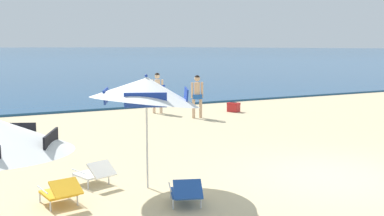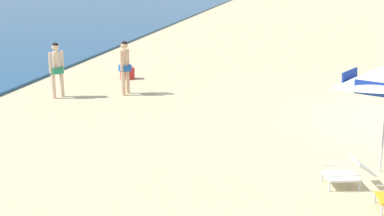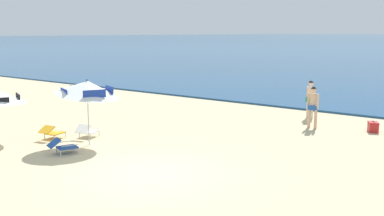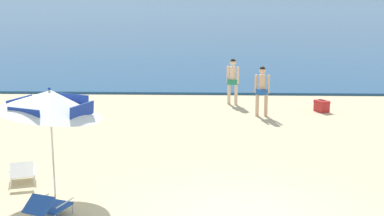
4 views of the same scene
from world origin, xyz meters
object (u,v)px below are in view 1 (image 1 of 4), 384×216
(beach_umbrella_striped_main, at_px, (146,90))
(lounge_chair_under_umbrella, at_px, (95,173))
(person_standing_beside, at_px, (157,90))
(cooler_box, at_px, (234,107))
(person_standing_near_shore, at_px, (197,93))
(lounge_chair_facing_sea, at_px, (186,191))
(lounge_chair_beside_umbrella, at_px, (61,191))

(beach_umbrella_striped_main, xyz_separation_m, lounge_chair_under_umbrella, (-0.90, 0.65, -1.72))
(person_standing_beside, height_order, cooler_box, person_standing_beside)
(person_standing_near_shore, relative_size, cooler_box, 2.84)
(cooler_box, bearing_deg, person_standing_near_shore, -160.83)
(lounge_chair_facing_sea, bearing_deg, beach_umbrella_striped_main, 100.47)
(cooler_box, bearing_deg, lounge_chair_facing_sea, -126.50)
(person_standing_near_shore, height_order, cooler_box, person_standing_near_shore)
(lounge_chair_facing_sea, bearing_deg, cooler_box, 53.50)
(lounge_chair_under_umbrella, relative_size, lounge_chair_facing_sea, 0.99)
(lounge_chair_beside_umbrella, bearing_deg, person_standing_beside, 58.38)
(lounge_chair_beside_umbrella, xyz_separation_m, person_standing_beside, (5.85, 9.51, 0.72))
(beach_umbrella_striped_main, distance_m, lounge_chair_under_umbrella, 2.05)
(lounge_chair_beside_umbrella, xyz_separation_m, cooler_box, (8.95, 8.39, -0.07))
(lounge_chair_under_umbrella, bearing_deg, lounge_chair_facing_sea, -59.44)
(lounge_chair_facing_sea, xyz_separation_m, person_standing_near_shore, (4.77, 8.64, 0.72))
(lounge_chair_facing_sea, bearing_deg, lounge_chair_under_umbrella, 120.56)
(lounge_chair_under_umbrella, bearing_deg, person_standing_near_shore, 48.66)
(lounge_chair_beside_umbrella, distance_m, cooler_box, 12.27)
(beach_umbrella_striped_main, xyz_separation_m, person_standing_near_shore, (5.01, 7.37, -1.00))
(lounge_chair_under_umbrella, height_order, lounge_chair_beside_umbrella, lounge_chair_under_umbrella)
(lounge_chair_facing_sea, xyz_separation_m, cooler_box, (6.96, 9.40, -0.07))
(lounge_chair_beside_umbrella, bearing_deg, lounge_chair_facing_sea, -27.05)
(beach_umbrella_striped_main, relative_size, lounge_chair_facing_sea, 2.66)
(lounge_chair_facing_sea, height_order, person_standing_near_shore, person_standing_near_shore)
(lounge_chair_beside_umbrella, distance_m, person_standing_near_shore, 10.22)
(beach_umbrella_striped_main, bearing_deg, person_standing_near_shore, 55.79)
(beach_umbrella_striped_main, distance_m, cooler_box, 11.00)
(cooler_box, bearing_deg, beach_umbrella_striped_main, -131.52)
(lounge_chair_under_umbrella, bearing_deg, cooler_box, 42.73)
(person_standing_beside, bearing_deg, beach_umbrella_striped_main, -113.90)
(lounge_chair_under_umbrella, xyz_separation_m, lounge_chair_facing_sea, (1.14, -1.93, 0.00))
(person_standing_beside, bearing_deg, person_standing_near_shore, -64.21)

